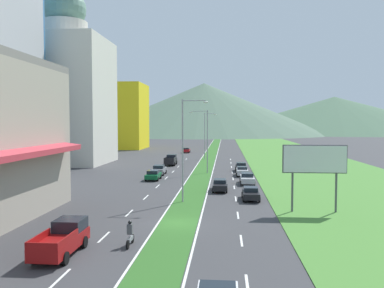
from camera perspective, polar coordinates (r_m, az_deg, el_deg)
The scene contains 45 objects.
ground_plane at distance 34.09m, azimuth -1.95°, elevation -11.40°, with size 600.00×600.00×0.00m, color #38383A.
grass_median at distance 93.23m, azimuth 2.41°, elevation -2.09°, with size 3.20×240.00×0.06m, color #2D6023.
grass_verge_right at distance 94.63m, azimuth 14.98°, elevation -2.11°, with size 24.00×240.00×0.06m, color #477F33.
lane_dash_left_1 at distance 24.05m, azimuth -18.46°, elevation -17.87°, with size 0.16×2.80×0.01m, color silver.
lane_dash_left_2 at distance 31.01m, azimuth -12.59°, elevation -12.95°, with size 0.16×2.80×0.01m, color silver.
lane_dash_left_3 at distance 38.31m, azimuth -9.03°, elevation -9.80°, with size 0.16×2.80×0.01m, color silver.
lane_dash_left_4 at distance 45.78m, azimuth -6.66°, elevation -7.64°, with size 0.16×2.80×0.01m, color silver.
lane_dash_left_5 at distance 53.36m, azimuth -4.98°, elevation -6.08°, with size 0.16×2.80×0.01m, color silver.
lane_dash_left_6 at distance 60.99m, azimuth -3.72°, elevation -4.91°, with size 0.16×2.80×0.01m, color silver.
lane_dash_left_7 at distance 68.67m, azimuth -2.75°, elevation -4.00°, with size 0.16×2.80×0.01m, color silver.
lane_dash_left_8 at distance 76.38m, azimuth -1.97°, elevation -3.27°, with size 0.16×2.80×0.01m, color silver.
lane_dash_left_9 at distance 84.11m, azimuth -1.34°, elevation -2.67°, with size 0.16×2.80×0.01m, color silver.
lane_dash_left_10 at distance 91.86m, azimuth -0.81°, elevation -2.18°, with size 0.16×2.80×0.01m, color silver.
lane_dash_right_1 at distance 22.33m, azimuth 7.96°, elevation -19.44°, with size 0.16×2.80×0.01m, color silver.
lane_dash_right_2 at distance 29.70m, azimuth 7.12°, elevation -13.63°, with size 0.16×2.80×0.01m, color silver.
lane_dash_right_3 at distance 37.25m, azimuth 6.64°, elevation -10.15°, with size 0.16×2.80×0.01m, color silver.
lane_dash_right_4 at distance 44.90m, azimuth 6.32°, elevation -7.85°, with size 0.16×2.80×0.01m, color silver.
lane_dash_right_5 at distance 52.60m, azimuth 6.10°, elevation -6.22°, with size 0.16×2.80×0.01m, color silver.
lane_dash_right_6 at distance 60.33m, azimuth 5.94°, elevation -5.01°, with size 0.16×2.80×0.01m, color silver.
lane_dash_right_7 at distance 68.09m, azimuth 5.81°, elevation -4.07°, with size 0.16×2.80×0.01m, color silver.
lane_dash_right_8 at distance 75.86m, azimuth 5.71°, elevation -3.33°, with size 0.16×2.80×0.01m, color silver.
lane_dash_right_9 at distance 83.64m, azimuth 5.63°, elevation -2.72°, with size 0.16×2.80×0.01m, color silver.
lane_dash_right_10 at distance 91.42m, azimuth 5.56°, elevation -2.22°, with size 0.16×2.80×0.01m, color silver.
edge_line_median_left at distance 93.32m, azimuth 1.34°, elevation -2.09°, with size 0.16×240.00×0.01m, color silver.
edge_line_median_right at distance 93.18m, azimuth 3.49°, elevation -2.11°, with size 0.16×240.00×0.01m, color silver.
domed_building at distance 86.64m, azimuth -17.66°, elevation 7.15°, with size 16.90×16.90×36.04m.
midrise_colored at distance 130.81m, azimuth -10.38°, elevation 3.94°, with size 16.28×16.28×20.88m, color yellow.
hill_far_left at distance 290.89m, azimuth -16.53°, elevation 5.27°, with size 165.57×165.57×39.75m, color #47664C.
hill_far_center at distance 280.22m, azimuth 1.74°, elevation 5.09°, with size 170.41×170.41×35.90m, color #516B56.
hill_far_right at distance 343.47m, azimuth 19.79°, elevation 3.99°, with size 199.64×199.64×29.20m, color #47664C.
street_lamp_near at distance 41.97m, azimuth -1.01°, elevation -0.06°, with size 2.83×0.45×10.99m.
street_lamp_mid at distance 66.17m, azimuth 1.96°, elevation 0.95°, with size 3.11×0.36×10.56m.
street_lamp_far at distance 90.50m, azimuth 1.99°, elevation 1.56°, with size 2.79×0.41×10.66m.
billboard_roadside at distance 39.05m, azimuth 17.26°, elevation -2.46°, with size 6.00×0.28×6.44m.
car_0 at distance 49.79m, azimuth 4.05°, elevation -5.89°, with size 1.86×4.70×1.44m.
car_1 at distance 59.11m, azimuth -5.60°, elevation -4.46°, with size 1.99×4.27×1.46m.
car_2 at distance 55.63m, azimuth 7.96°, elevation -4.92°, with size 1.98×4.64×1.51m.
car_4 at distance 63.68m, azimuth 7.24°, elevation -3.89°, with size 1.91×4.13×1.48m.
car_5 at distance 110.67m, azimuth -0.84°, elevation -0.89°, with size 2.04×4.00×1.39m.
car_6 at distance 69.66m, azimuth 7.08°, elevation -3.28°, with size 1.98×4.29×1.51m.
car_7 at distance 44.45m, azimuth 8.45°, elevation -7.03°, with size 1.90×4.18×1.40m.
car_8 at distance 64.93m, azimuth -4.76°, elevation -3.72°, with size 2.02×4.49×1.57m.
pickup_truck_0 at distance 27.79m, azimuth -18.12°, elevation -12.85°, with size 2.18×5.40×2.00m.
pickup_truck_1 at distance 79.27m, azimuth -3.06°, elevation -2.33°, with size 2.18×5.40×2.00m.
motorcycle_rider at distance 28.40m, azimuth -8.92°, elevation -12.88°, with size 0.36×2.00×1.80m.
Camera 1 is at (3.91, -32.76, 8.58)m, focal length 37.02 mm.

